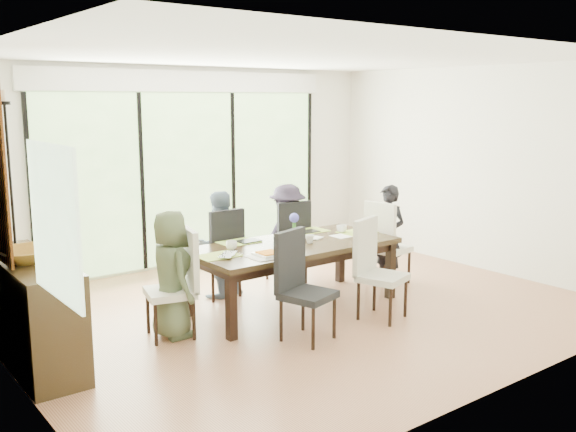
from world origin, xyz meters
TOP-DOWN VIEW (x-y plane):
  - floor at (0.00, 0.00)m, footprint 6.00×5.00m
  - ceiling at (0.00, 0.00)m, footprint 6.00×5.00m
  - wall_back at (0.00, 2.51)m, footprint 6.00×0.02m
  - wall_front at (0.00, -2.51)m, footprint 6.00×0.02m
  - wall_left at (-3.01, 0.00)m, footprint 0.02×5.00m
  - wall_right at (3.01, 0.00)m, footprint 0.02×5.00m
  - glass_doors at (0.00, 2.47)m, footprint 4.20×0.02m
  - blinds_header at (0.00, 2.46)m, footprint 4.40×0.06m
  - mullion_a at (-2.10, 2.46)m, footprint 0.05×0.04m
  - mullion_b at (-0.70, 2.46)m, footprint 0.05×0.04m
  - mullion_c at (0.70, 2.46)m, footprint 0.05×0.04m
  - mullion_d at (2.10, 2.46)m, footprint 0.05×0.04m
  - side_window at (-2.97, -1.20)m, footprint 0.02×0.90m
  - deck at (0.00, 3.40)m, footprint 6.00×1.80m
  - rail_top at (0.00, 4.20)m, footprint 6.00×0.08m
  - foliage_mid at (0.40, 5.80)m, footprint 4.00×4.00m
  - foliage_right at (2.20, 5.00)m, footprint 2.80×2.80m
  - foliage_far at (-0.60, 6.50)m, footprint 3.60×3.60m
  - table_top at (-0.02, 0.12)m, footprint 2.30×1.05m
  - table_apron at (-0.02, 0.12)m, footprint 2.11×0.86m
  - table_leg_fl at (-1.10, -0.31)m, footprint 0.09×0.09m
  - table_leg_fr at (1.06, -0.31)m, footprint 0.09×0.09m
  - table_leg_bl at (-1.10, 0.55)m, footprint 0.09×0.09m
  - table_leg_br at (1.06, 0.55)m, footprint 0.09×0.09m
  - chair_left_end at (-1.52, 0.12)m, footprint 0.54×0.54m
  - chair_right_end at (1.48, 0.12)m, footprint 0.50×0.50m
  - chair_far_left at (-0.47, 0.97)m, footprint 0.45×0.45m
  - chair_far_right at (0.53, 0.97)m, footprint 0.51×0.51m
  - chair_near_left at (-0.52, -0.75)m, footprint 0.55×0.55m
  - chair_near_right at (0.48, -0.75)m, footprint 0.56×0.56m
  - person_left_end at (-1.50, 0.12)m, footprint 0.40×0.60m
  - person_right_end at (1.46, 0.12)m, footprint 0.42×0.61m
  - person_far_left at (-0.47, 0.95)m, footprint 0.61×0.42m
  - person_far_right at (0.53, 0.95)m, footprint 0.58×0.37m
  - placemat_left at (-0.97, 0.12)m, footprint 0.42×0.31m
  - placemat_right at (0.93, 0.12)m, footprint 0.42×0.31m
  - placemat_far_l at (-0.47, 0.52)m, footprint 0.42×0.31m
  - placemat_far_r at (0.53, 0.52)m, footprint 0.42×0.31m
  - placemat_paper at (-0.57, -0.18)m, footprint 0.42×0.31m
  - tablet_far_l at (-0.37, 0.47)m, footprint 0.25×0.17m
  - tablet_far_r at (0.48, 0.47)m, footprint 0.23×0.16m
  - papers at (0.68, 0.07)m, footprint 0.29×0.21m
  - platter_base at (-0.57, -0.18)m, footprint 0.25×0.25m
  - platter_snacks at (-0.57, -0.18)m, footprint 0.19×0.19m
  - vase at (0.03, 0.17)m, footprint 0.08×0.08m
  - hyacinth_stems at (0.03, 0.17)m, footprint 0.04×0.04m
  - hyacinth_blooms at (0.03, 0.17)m, footprint 0.11×0.11m
  - laptop at (-0.87, 0.02)m, footprint 0.37×0.37m
  - cup_a at (-0.72, 0.27)m, footprint 0.17×0.17m
  - cup_b at (0.13, 0.02)m, footprint 0.13×0.13m
  - cup_c at (0.78, 0.22)m, footprint 0.14×0.14m
  - book at (0.23, 0.17)m, footprint 0.21×0.25m
  - sideboard at (-2.76, 0.29)m, footprint 0.46×1.65m
  - bowl at (-2.76, 0.19)m, footprint 0.49×0.49m
  - candlestick_base at (-2.76, 0.64)m, footprint 0.10×0.10m
  - candlestick_shaft at (-2.76, 0.64)m, footprint 0.02×0.02m
  - candlestick_pan at (-2.76, 0.64)m, footprint 0.10×0.10m
  - candle at (-2.76, 0.64)m, footprint 0.04×0.04m

SIDE VIEW (x-z plane):
  - deck at x=0.00m, z-range -0.10..0.00m
  - floor at x=0.00m, z-range -0.01..0.00m
  - table_leg_fl at x=-1.10m, z-range 0.00..0.66m
  - table_leg_fr at x=1.06m, z-range 0.00..0.66m
  - table_leg_bl at x=-1.10m, z-range 0.00..0.66m
  - table_leg_br at x=1.06m, z-range 0.00..0.66m
  - sideboard at x=-2.76m, z-range 0.00..0.93m
  - chair_left_end at x=-1.52m, z-range 0.00..1.05m
  - chair_right_end at x=1.48m, z-range 0.00..1.05m
  - chair_far_left at x=-0.47m, z-range 0.00..1.05m
  - chair_far_right at x=0.53m, z-range 0.00..1.05m
  - chair_near_left at x=-0.52m, z-range 0.00..1.05m
  - chair_near_right at x=0.48m, z-range 0.00..1.05m
  - rail_top at x=0.00m, z-range 0.52..0.58m
  - table_apron at x=-0.02m, z-range 0.56..0.65m
  - person_left_end at x=-1.50m, z-range 0.00..1.24m
  - person_right_end at x=1.46m, z-range 0.00..1.24m
  - person_far_left at x=-0.47m, z-range 0.00..1.24m
  - person_far_right at x=0.53m, z-range 0.00..1.24m
  - table_top at x=-0.02m, z-range 0.66..0.72m
  - papers at x=0.68m, z-range 0.72..0.72m
  - placemat_left at x=-0.97m, z-range 0.72..0.72m
  - placemat_right at x=0.93m, z-range 0.72..0.72m
  - placemat_far_l at x=-0.47m, z-range 0.72..0.72m
  - placemat_far_r at x=0.53m, z-range 0.72..0.72m
  - placemat_paper at x=-0.57m, z-range 0.72..0.72m
  - book at x=0.23m, z-range 0.72..0.74m
  - tablet_far_r at x=0.48m, z-range 0.72..0.73m
  - tablet_far_l at x=-0.37m, z-range 0.72..0.74m
  - laptop at x=-0.87m, z-range 0.72..0.74m
  - platter_base at x=-0.57m, z-range 0.72..0.75m
  - platter_snacks at x=-0.57m, z-range 0.75..0.76m
  - cup_b at x=0.13m, z-range 0.72..0.81m
  - cup_a at x=-0.72m, z-range 0.72..0.81m
  - cup_c at x=0.78m, z-range 0.72..0.81m
  - vase at x=0.03m, z-range 0.72..0.83m
  - hyacinth_stems at x=0.03m, z-range 0.81..0.97m
  - candlestick_base at x=-2.76m, z-range 0.93..0.97m
  - bowl at x=-2.76m, z-range 0.93..1.05m
  - hyacinth_blooms at x=0.03m, z-range 0.93..1.04m
  - glass_doors at x=0.00m, z-range 0.05..2.35m
  - mullion_a at x=-2.10m, z-range 0.05..2.35m
  - mullion_b at x=-0.70m, z-range 0.05..2.35m
  - mullion_c at x=0.70m, z-range 0.05..2.35m
  - mullion_d at x=2.10m, z-range 0.05..2.35m
  - foliage_right at x=2.20m, z-range -0.14..2.66m
  - wall_back at x=0.00m, z-range 0.00..2.70m
  - wall_front at x=0.00m, z-range 0.00..2.70m
  - wall_left at x=-3.01m, z-range 0.00..2.70m
  - wall_right at x=3.01m, z-range 0.00..2.70m
  - side_window at x=-2.97m, z-range 1.00..2.00m
  - candlestick_shaft at x=-2.76m, z-range 0.95..2.24m
  - foliage_far at x=-0.60m, z-range -0.18..3.42m
  - foliage_mid at x=0.40m, z-range -0.20..3.80m
  - candlestick_pan at x=-2.76m, z-range 2.22..2.25m
  - candle at x=-2.76m, z-range 2.24..2.35m
  - blinds_header at x=0.00m, z-range 2.36..2.64m
  - ceiling at x=0.00m, z-range 2.70..2.71m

